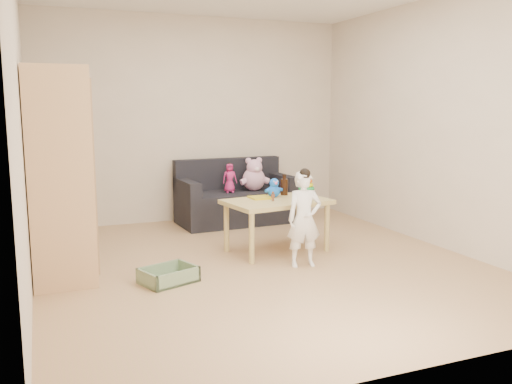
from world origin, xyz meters
name	(u,v)px	position (x,y,z in m)	size (l,w,h in m)	color
room	(261,126)	(0.00, 0.00, 1.30)	(4.50, 4.50, 4.50)	tan
wardrobe	(59,174)	(-1.74, 0.37, 0.90)	(0.50, 1.00, 1.79)	#E6B37E
sofa	(236,207)	(0.41, 1.81, 0.20)	(1.44, 0.72, 0.41)	black
play_table	(277,226)	(0.33, 0.37, 0.27)	(1.02, 0.64, 0.54)	tan
storage_bin	(168,275)	(-0.93, -0.20, 0.07)	(0.44, 0.33, 0.13)	gray
toddler	(304,220)	(0.35, -0.20, 0.43)	(0.32, 0.21, 0.87)	white
pink_bear	(254,177)	(0.65, 1.80, 0.58)	(0.31, 0.27, 0.36)	#ECAED3
doll	(230,178)	(0.30, 1.76, 0.58)	(0.18, 0.12, 0.36)	#C2246B
ring_stacker	(306,188)	(0.70, 0.45, 0.62)	(0.19, 0.19, 0.22)	gold
brown_bottle	(284,186)	(0.52, 0.61, 0.63)	(0.08, 0.08, 0.22)	black
blue_plush	(274,187)	(0.36, 0.53, 0.64)	(0.17, 0.13, 0.20)	#1C72FF
wooden_figure	(273,196)	(0.26, 0.31, 0.59)	(0.04, 0.03, 0.10)	brown
yellow_book	(260,197)	(0.21, 0.52, 0.54)	(0.21, 0.21, 0.02)	gold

